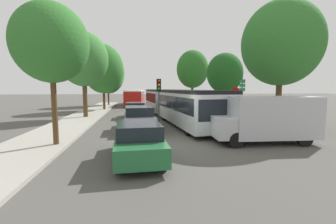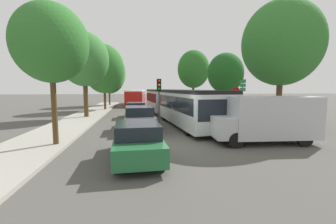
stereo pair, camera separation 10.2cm
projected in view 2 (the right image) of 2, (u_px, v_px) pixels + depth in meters
The scene contains 18 objects.
ground_plane at pixel (175, 145), 10.68m from camera, with size 200.00×200.00×0.00m, color #4F4C47.
kerb_strip_left at pixel (90, 114), 23.11m from camera, with size 3.20×37.14×0.14m, color #9E998E.
articulated_bus at pixel (175, 102), 19.82m from camera, with size 4.17×17.61×2.59m.
city_bus_rear at pixel (136, 96), 37.00m from camera, with size 3.35×11.38×2.41m.
queued_car_green at pixel (138, 141), 8.53m from camera, with size 1.89×4.15×1.42m.
queued_car_graphite at pixel (139, 118), 14.70m from camera, with size 2.05×4.49×1.54m.
queued_car_tan at pixel (136, 110), 20.76m from camera, with size 1.89×4.15×1.42m.
white_van at pixel (267, 118), 11.08m from camera, with size 5.12×2.28×2.31m.
traffic_light at pixel (159, 91), 16.46m from camera, with size 0.33×0.36×3.40m.
no_entry_sign at pixel (235, 99), 17.87m from camera, with size 0.70×0.08×2.82m.
direction_sign_post at pixel (243, 90), 18.97m from camera, with size 0.29×1.39×3.60m.
tree_left_near at pixel (51, 44), 9.96m from camera, with size 3.25×3.25×6.47m.
tree_left_mid at pixel (85, 61), 20.01m from camera, with size 4.29×4.29×7.71m.
tree_left_far at pixel (105, 70), 27.39m from camera, with size 4.85×4.85×8.03m.
tree_left_distant at pixel (109, 73), 34.79m from camera, with size 5.14×5.14×8.29m.
tree_right_near at pixel (282, 43), 14.58m from camera, with size 5.04×5.04×8.39m.
tree_right_mid at pixel (225, 73), 24.22m from camera, with size 3.87×3.87×6.51m.
tree_right_far at pixel (193, 69), 35.69m from camera, with size 5.03×5.03×8.74m.
Camera 2 is at (-1.81, -10.30, 2.71)m, focal length 24.00 mm.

